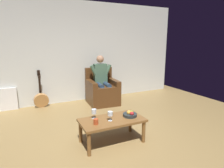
{
  "coord_description": "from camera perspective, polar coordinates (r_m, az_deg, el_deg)",
  "views": [
    {
      "loc": [
        1.4,
        2.41,
        1.71
      ],
      "look_at": [
        -0.41,
        -1.27,
        0.79
      ],
      "focal_mm": 31.31,
      "sensor_mm": 36.0,
      "label": 1
    }
  ],
  "objects": [
    {
      "name": "radiator",
      "position": [
        5.5,
        -29.42,
        -4.05
      ],
      "size": [
        0.68,
        0.06,
        0.57
      ],
      "primitive_type": "cube",
      "color": "white",
      "rests_on": "ground"
    },
    {
      "name": "armchair",
      "position": [
        5.38,
        -2.91,
        -2.16
      ],
      "size": [
        0.83,
        0.86,
        0.96
      ],
      "rotation": [
        0.0,
        0.0,
        -0.08
      ],
      "color": "#4E2E16",
      "rests_on": "ground"
    },
    {
      "name": "wine_glass_near",
      "position": [
        3.22,
        -0.53,
        -8.8
      ],
      "size": [
        0.08,
        0.08,
        0.16
      ],
      "color": "silver",
      "rests_on": "coffee_table"
    },
    {
      "name": "person_seated",
      "position": [
        5.3,
        -2.98,
        1.68
      ],
      "size": [
        0.62,
        0.62,
        1.31
      ],
      "rotation": [
        0.0,
        0.0,
        -0.08
      ],
      "color": "#466950",
      "rests_on": "ground"
    },
    {
      "name": "ground_plane",
      "position": [
        3.27,
        3.56,
        -18.86
      ],
      "size": [
        7.47,
        7.47,
        0.0
      ],
      "primitive_type": "plane",
      "color": "olive"
    },
    {
      "name": "wall_back",
      "position": [
        5.56,
        -11.67,
        8.99
      ],
      "size": [
        6.62,
        0.06,
        2.76
      ],
      "primitive_type": "cube",
      "color": "silver",
      "rests_on": "ground"
    },
    {
      "name": "candle_jar",
      "position": [
        3.13,
        -4.74,
        -10.88
      ],
      "size": [
        0.08,
        0.08,
        0.09
      ],
      "primitive_type": "cylinder",
      "color": "#B34521",
      "rests_on": "coffee_table"
    },
    {
      "name": "fruit_bowl",
      "position": [
        3.43,
        5.28,
        -8.78
      ],
      "size": [
        0.24,
        0.24,
        0.11
      ],
      "color": "#262D2F",
      "rests_on": "coffee_table"
    },
    {
      "name": "coffee_table",
      "position": [
        3.34,
        0.02,
        -11.16
      ],
      "size": [
        1.08,
        0.57,
        0.42
      ],
      "rotation": [
        0.0,
        0.0,
        -0.02
      ],
      "color": "brown",
      "rests_on": "ground"
    },
    {
      "name": "guitar",
      "position": [
        5.4,
        -19.98,
        -4.16
      ],
      "size": [
        0.37,
        0.24,
        0.97
      ],
      "color": "#B47D43",
      "rests_on": "ground"
    },
    {
      "name": "wine_glass_far",
      "position": [
        3.32,
        -5.29,
        -8.16
      ],
      "size": [
        0.08,
        0.08,
        0.17
      ],
      "color": "silver",
      "rests_on": "coffee_table"
    }
  ]
}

